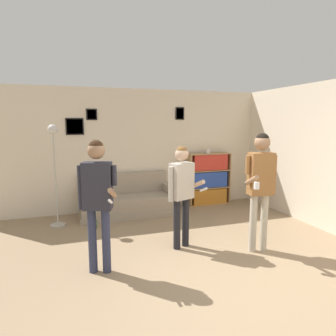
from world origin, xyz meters
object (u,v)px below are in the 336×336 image
at_px(bookshelf, 209,179).
at_px(person_watcher_holding_cup, 261,179).
at_px(floor_lamp, 54,160).
at_px(couch, 127,201).
at_px(drinking_cup, 208,151).
at_px(person_player_foreground_center, 182,187).
at_px(person_player_foreground_left, 98,192).
at_px(bottle_on_floor, 95,224).

relative_size(bookshelf, person_watcher_holding_cup, 0.69).
bearing_deg(floor_lamp, couch, 12.48).
bearing_deg(drinking_cup, person_player_foreground_center, -124.30).
xyz_separation_m(person_player_foreground_center, drinking_cup, (1.49, 2.18, 0.31)).
height_order(floor_lamp, person_player_foreground_left, floor_lamp).
height_order(bookshelf, floor_lamp, floor_lamp).
bearing_deg(person_watcher_holding_cup, drinking_cup, 81.23).
relative_size(floor_lamp, person_player_foreground_center, 1.20).
xyz_separation_m(person_watcher_holding_cup, bottle_on_floor, (-2.31, 1.79, -1.04)).
distance_m(floor_lamp, drinking_cup, 3.42).
xyz_separation_m(person_player_foreground_left, person_watcher_holding_cup, (2.38, -0.08, 0.05)).
relative_size(person_player_foreground_center, drinking_cup, 16.99).
bearing_deg(bookshelf, person_player_foreground_left, -137.46).
bearing_deg(floor_lamp, bookshelf, 8.43).
height_order(couch, bottle_on_floor, couch).
relative_size(couch, bottle_on_floor, 8.51).
height_order(bookshelf, person_player_foreground_left, person_player_foreground_left).
distance_m(person_player_foreground_left, bottle_on_floor, 1.99).
relative_size(couch, person_player_foreground_left, 1.13).
height_order(bookshelf, person_watcher_holding_cup, person_watcher_holding_cup).
bearing_deg(floor_lamp, person_watcher_holding_cup, -36.03).
xyz_separation_m(bookshelf, bottle_on_floor, (-2.75, -0.87, -0.53)).
height_order(person_player_foreground_center, person_watcher_holding_cup, person_watcher_holding_cup).
height_order(bookshelf, person_player_foreground_center, person_player_foreground_center).
height_order(person_player_foreground_left, person_watcher_holding_cup, person_watcher_holding_cup).
distance_m(floor_lamp, person_player_foreground_left, 2.18).
height_order(bookshelf, bottle_on_floor, bookshelf).
bearing_deg(person_watcher_holding_cup, bottle_on_floor, 142.13).
distance_m(couch, floor_lamp, 1.74).
height_order(couch, person_player_foreground_left, person_player_foreground_left).
bearing_deg(bookshelf, couch, -174.41).
relative_size(person_watcher_holding_cup, drinking_cup, 19.12).
distance_m(person_player_foreground_left, drinking_cup, 3.81).
relative_size(couch, person_watcher_holding_cup, 1.09).
bearing_deg(person_player_foreground_center, bookshelf, 55.07).
distance_m(bookshelf, person_player_foreground_center, 2.68).
xyz_separation_m(person_player_foreground_center, bottle_on_floor, (-1.23, 1.30, -0.89)).
xyz_separation_m(couch, person_player_foreground_center, (0.50, -1.98, 0.70)).
distance_m(couch, person_player_foreground_left, 2.65).
height_order(person_player_foreground_left, person_player_foreground_center, person_player_foreground_left).
bearing_deg(couch, bottle_on_floor, -137.24).
relative_size(person_player_foreground_left, person_player_foreground_center, 1.09).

